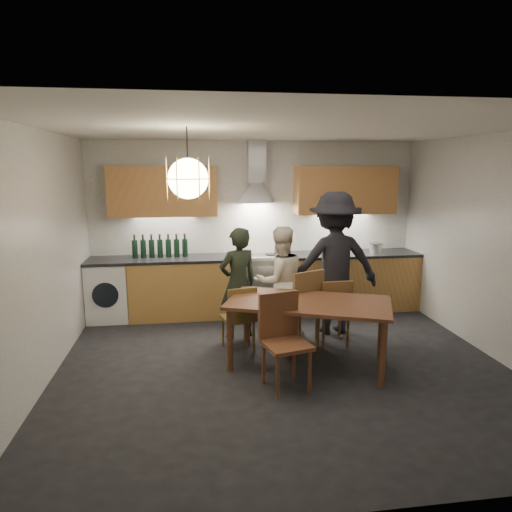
{
  "coord_description": "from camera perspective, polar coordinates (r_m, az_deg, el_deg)",
  "views": [
    {
      "loc": [
        -0.98,
        -4.72,
        2.22
      ],
      "look_at": [
        -0.25,
        0.4,
        1.2
      ],
      "focal_mm": 32.0,
      "sensor_mm": 36.0,
      "label": 1
    }
  ],
  "objects": [
    {
      "name": "ground",
      "position": [
        5.31,
        3.37,
        -13.59
      ],
      "size": [
        5.0,
        5.0,
        0.0
      ],
      "primitive_type": "plane",
      "color": "black",
      "rests_on": "ground"
    },
    {
      "name": "room_shell",
      "position": [
        4.85,
        3.6,
        5.06
      ],
      "size": [
        5.02,
        4.52,
        2.61
      ],
      "color": "white",
      "rests_on": "ground"
    },
    {
      "name": "counter_run",
      "position": [
        6.97,
        0.43,
        -3.54
      ],
      "size": [
        5.0,
        0.62,
        0.9
      ],
      "color": "tan",
      "rests_on": "ground"
    },
    {
      "name": "range_stove",
      "position": [
        6.97,
        0.24,
        -3.62
      ],
      "size": [
        0.9,
        0.6,
        0.92
      ],
      "color": "silver",
      "rests_on": "ground"
    },
    {
      "name": "wall_fixtures",
      "position": [
        6.86,
        0.11,
        8.26
      ],
      "size": [
        4.3,
        0.54,
        1.1
      ],
      "color": "tan",
      "rests_on": "ground"
    },
    {
      "name": "pendant_lamp",
      "position": [
        4.62,
        -8.49,
        9.55
      ],
      "size": [
        0.43,
        0.43,
        0.7
      ],
      "color": "black",
      "rests_on": "ground"
    },
    {
      "name": "dining_table",
      "position": [
        5.14,
        6.57,
        -6.54
      ],
      "size": [
        1.98,
        1.49,
        0.75
      ],
      "rotation": [
        0.0,
        0.0,
        -0.38
      ],
      "color": "brown",
      "rests_on": "ground"
    },
    {
      "name": "chair_back_left",
      "position": [
        5.55,
        -2.01,
        -7.28
      ],
      "size": [
        0.45,
        0.45,
        0.81
      ],
      "rotation": [
        0.0,
        0.0,
        3.4
      ],
      "color": "brown",
      "rests_on": "ground"
    },
    {
      "name": "chair_back_mid",
      "position": [
        5.64,
        5.84,
        -5.92
      ],
      "size": [
        0.59,
        0.59,
        0.99
      ],
      "rotation": [
        0.0,
        0.0,
        3.57
      ],
      "color": "brown",
      "rests_on": "ground"
    },
    {
      "name": "chair_back_right",
      "position": [
        5.78,
        9.8,
        -6.44
      ],
      "size": [
        0.39,
        0.39,
        0.86
      ],
      "rotation": [
        0.0,
        0.0,
        3.14
      ],
      "color": "brown",
      "rests_on": "ground"
    },
    {
      "name": "chair_front",
      "position": [
        4.7,
        3.37,
        -9.68
      ],
      "size": [
        0.52,
        0.52,
        0.96
      ],
      "rotation": [
        0.0,
        0.0,
        0.24
      ],
      "color": "#5A311C",
      "rests_on": "ground"
    },
    {
      "name": "person_left",
      "position": [
        5.93,
        -2.24,
        -3.41
      ],
      "size": [
        0.62,
        0.52,
        1.46
      ],
      "primitive_type": "imported",
      "rotation": [
        0.0,
        0.0,
        3.52
      ],
      "color": "black",
      "rests_on": "ground"
    },
    {
      "name": "person_mid",
      "position": [
        6.01,
        2.98,
        -3.21
      ],
      "size": [
        0.83,
        0.72,
        1.46
      ],
      "primitive_type": "imported",
      "rotation": [
        0.0,
        0.0,
        3.41
      ],
      "color": "#F3E7CF",
      "rests_on": "ground"
    },
    {
      "name": "person_right",
      "position": [
        6.17,
        9.72,
        -0.89
      ],
      "size": [
        1.23,
        0.71,
        1.9
      ],
      "primitive_type": "imported",
      "rotation": [
        0.0,
        0.0,
        3.14
      ],
      "color": "black",
      "rests_on": "ground"
    },
    {
      "name": "mixing_bowl",
      "position": [
        7.03,
        9.12,
        0.49
      ],
      "size": [
        0.33,
        0.33,
        0.07
      ],
      "primitive_type": "imported",
      "rotation": [
        0.0,
        0.0,
        -0.16
      ],
      "color": "#ABACAF",
      "rests_on": "counter_run"
    },
    {
      "name": "stock_pot",
      "position": [
        7.32,
        14.72,
        0.96
      ],
      "size": [
        0.2,
        0.2,
        0.14
      ],
      "primitive_type": "cylinder",
      "rotation": [
        0.0,
        0.0,
        0.0
      ],
      "color": "silver",
      "rests_on": "counter_run"
    },
    {
      "name": "wine_bottles",
      "position": [
        6.84,
        -11.91,
        1.25
      ],
      "size": [
        0.81,
        0.08,
        0.34
      ],
      "color": "black",
      "rests_on": "counter_run"
    }
  ]
}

